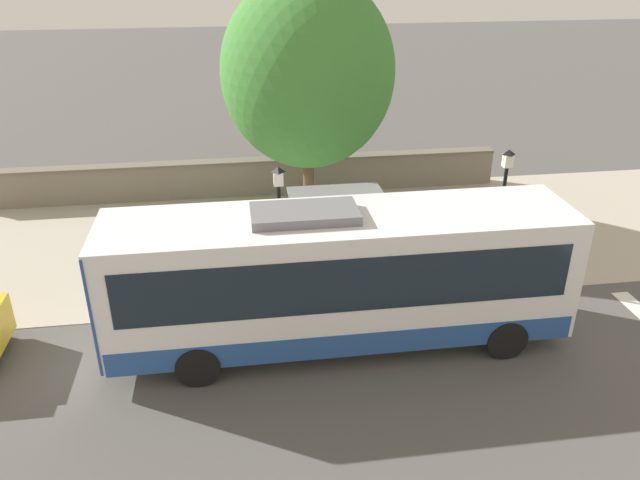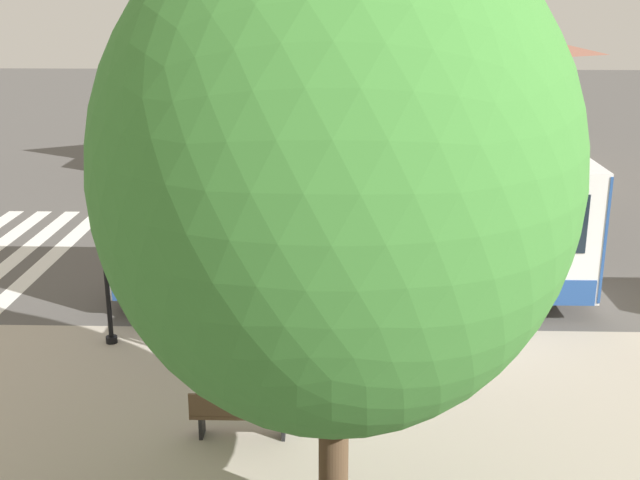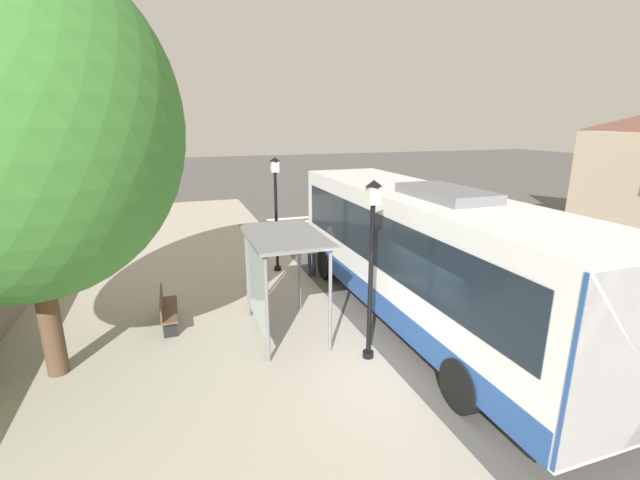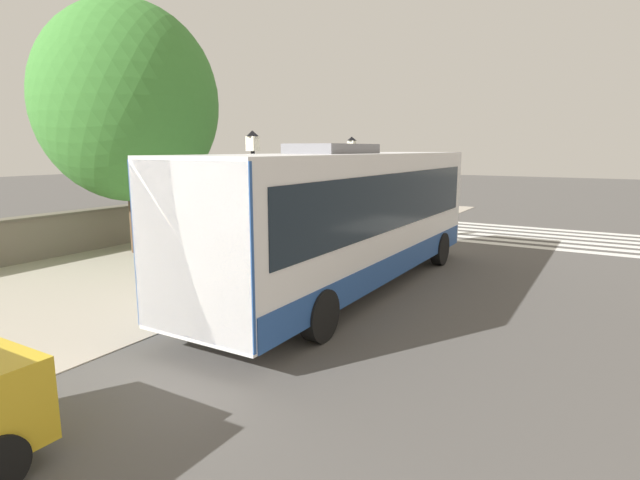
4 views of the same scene
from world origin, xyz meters
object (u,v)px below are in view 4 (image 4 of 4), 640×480
(bus, at_px, (349,216))
(street_lamp_far, at_px, (351,182))
(bus_shelter, at_px, (249,198))
(bench, at_px, (215,238))
(street_lamp_near, at_px, (254,197))
(pedestrian, at_px, (364,225))
(shade_tree, at_px, (128,103))

(bus, relative_size, street_lamp_far, 2.77)
(bus, xyz_separation_m, bus_shelter, (-3.58, 0.53, 0.21))
(bench, xyz_separation_m, street_lamp_near, (4.20, -3.09, 1.89))
(bus, xyz_separation_m, pedestrian, (-1.57, 4.17, -0.89))
(pedestrian, distance_m, street_lamp_far, 1.90)
(street_lamp_near, bearing_deg, bench, 143.64)
(bus, relative_size, street_lamp_near, 2.76)
(street_lamp_near, bearing_deg, bus, 31.33)
(bench, xyz_separation_m, street_lamp_far, (3.66, 3.21, 1.88))
(pedestrian, height_order, shade_tree, shade_tree)
(pedestrian, bearing_deg, street_lamp_far, 137.36)
(bus, distance_m, street_lamp_far, 5.69)
(bench, bearing_deg, shade_tree, -144.80)
(street_lamp_near, relative_size, street_lamp_far, 1.00)
(shade_tree, bearing_deg, bench, 35.20)
(pedestrian, bearing_deg, shade_tree, -150.57)
(bus_shelter, xyz_separation_m, bench, (-2.63, 1.34, -1.62))
(street_lamp_near, xyz_separation_m, shade_tree, (-6.36, 1.56, 2.64))
(pedestrian, height_order, bench, pedestrian)
(bus, distance_m, street_lamp_near, 2.40)
(pedestrian, relative_size, shade_tree, 0.21)
(street_lamp_near, bearing_deg, bus_shelter, 131.84)
(shade_tree, bearing_deg, street_lamp_far, 39.10)
(pedestrian, relative_size, street_lamp_far, 0.43)
(bus_shelter, height_order, street_lamp_near, street_lamp_near)
(bench, distance_m, street_lamp_far, 5.22)
(bus, height_order, street_lamp_near, street_lamp_near)
(pedestrian, relative_size, street_lamp_near, 0.43)
(street_lamp_far, xyz_separation_m, shade_tree, (-5.83, -4.74, 2.65))
(street_lamp_far, relative_size, shade_tree, 0.48)
(pedestrian, bearing_deg, street_lamp_near, -94.67)
(street_lamp_near, bearing_deg, shade_tree, 166.22)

